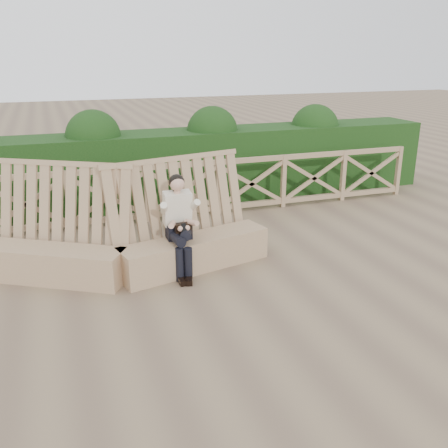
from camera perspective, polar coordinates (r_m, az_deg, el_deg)
name	(u,v)px	position (r m, az deg, el deg)	size (l,w,h in m)	color
ground	(252,294)	(6.79, 3.22, -8.00)	(60.00, 60.00, 0.00)	brown
bench	(121,245)	(7.46, -11.68, -2.40)	(4.43, 1.86, 1.62)	#987857
woman	(179,221)	(7.22, -5.14, 0.39)	(0.40, 0.85, 1.44)	black
guardrail	(183,190)	(9.71, -4.70, 3.88)	(10.10, 0.09, 1.10)	#876F4E
hedge	(168,167)	(10.79, -6.40, 6.46)	(12.00, 1.20, 1.50)	black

